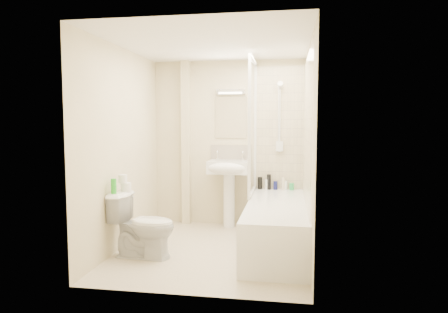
# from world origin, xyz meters

# --- Properties ---
(floor) EXTENTS (2.50, 2.50, 0.00)m
(floor) POSITION_xyz_m (0.00, 0.00, 0.00)
(floor) COLOR beige
(floor) RESTS_ON ground
(wall_back) EXTENTS (2.20, 0.02, 2.40)m
(wall_back) POSITION_xyz_m (0.00, 1.25, 1.20)
(wall_back) COLOR beige
(wall_back) RESTS_ON ground
(wall_left) EXTENTS (0.02, 2.50, 2.40)m
(wall_left) POSITION_xyz_m (-1.10, 0.00, 1.20)
(wall_left) COLOR beige
(wall_left) RESTS_ON ground
(wall_right) EXTENTS (0.02, 2.50, 2.40)m
(wall_right) POSITION_xyz_m (1.10, 0.00, 1.20)
(wall_right) COLOR beige
(wall_right) RESTS_ON ground
(ceiling) EXTENTS (2.20, 2.50, 0.02)m
(ceiling) POSITION_xyz_m (0.00, 0.00, 2.40)
(ceiling) COLOR white
(ceiling) RESTS_ON wall_back
(tile_back) EXTENTS (0.70, 0.01, 1.75)m
(tile_back) POSITION_xyz_m (0.75, 1.24, 1.42)
(tile_back) COLOR beige
(tile_back) RESTS_ON wall_back
(tile_right) EXTENTS (0.01, 2.10, 1.75)m
(tile_right) POSITION_xyz_m (1.09, 0.20, 1.42)
(tile_right) COLOR beige
(tile_right) RESTS_ON wall_right
(pipe_boxing) EXTENTS (0.12, 0.12, 2.40)m
(pipe_boxing) POSITION_xyz_m (-0.62, 1.19, 1.20)
(pipe_boxing) COLOR beige
(pipe_boxing) RESTS_ON ground
(splashback) EXTENTS (0.60, 0.02, 0.30)m
(splashback) POSITION_xyz_m (0.04, 1.24, 1.03)
(splashback) COLOR beige
(splashback) RESTS_ON wall_back
(mirror) EXTENTS (0.46, 0.01, 0.60)m
(mirror) POSITION_xyz_m (0.04, 1.24, 1.58)
(mirror) COLOR white
(mirror) RESTS_ON wall_back
(strip_light) EXTENTS (0.42, 0.07, 0.07)m
(strip_light) POSITION_xyz_m (0.04, 1.22, 1.95)
(strip_light) COLOR silver
(strip_light) RESTS_ON wall_back
(bathtub) EXTENTS (0.70, 2.10, 0.55)m
(bathtub) POSITION_xyz_m (0.75, 0.20, 0.29)
(bathtub) COLOR white
(bathtub) RESTS_ON ground
(shower_screen) EXTENTS (0.04, 0.92, 1.80)m
(shower_screen) POSITION_xyz_m (0.40, 0.80, 1.45)
(shower_screen) COLOR white
(shower_screen) RESTS_ON bathtub
(shower_fixture) EXTENTS (0.10, 0.16, 0.99)m
(shower_fixture) POSITION_xyz_m (0.75, 1.19, 1.55)
(shower_fixture) COLOR white
(shower_fixture) RESTS_ON wall_back
(pedestal_sink) EXTENTS (0.57, 0.51, 1.10)m
(pedestal_sink) POSITION_xyz_m (0.04, 1.01, 0.77)
(pedestal_sink) COLOR white
(pedestal_sink) RESTS_ON ground
(bottle_black_a) EXTENTS (0.06, 0.06, 0.18)m
(bottle_black_a) POSITION_xyz_m (0.48, 1.16, 0.64)
(bottle_black_a) COLOR black
(bottle_black_a) RESTS_ON bathtub
(bottle_white_a) EXTENTS (0.05, 0.05, 0.14)m
(bottle_white_a) POSITION_xyz_m (0.57, 1.16, 0.62)
(bottle_white_a) COLOR white
(bottle_white_a) RESTS_ON bathtub
(bottle_black_b) EXTENTS (0.06, 0.06, 0.22)m
(bottle_black_b) POSITION_xyz_m (0.61, 1.16, 0.66)
(bottle_black_b) COLOR black
(bottle_black_b) RESTS_ON bathtub
(bottle_blue) EXTENTS (0.06, 0.06, 0.12)m
(bottle_blue) POSITION_xyz_m (0.70, 1.16, 0.61)
(bottle_blue) COLOR #131653
(bottle_blue) RESTS_ON bathtub
(bottle_cream) EXTENTS (0.05, 0.05, 0.17)m
(bottle_cream) POSITION_xyz_m (0.81, 1.16, 0.64)
(bottle_cream) COLOR beige
(bottle_cream) RESTS_ON bathtub
(bottle_white_b) EXTENTS (0.05, 0.05, 0.13)m
(bottle_white_b) POSITION_xyz_m (0.84, 1.16, 0.62)
(bottle_white_b) COLOR white
(bottle_white_b) RESTS_ON bathtub
(bottle_green) EXTENTS (0.07, 0.07, 0.10)m
(bottle_green) POSITION_xyz_m (0.93, 1.16, 0.60)
(bottle_green) COLOR green
(bottle_green) RESTS_ON bathtub
(toilet) EXTENTS (0.49, 0.76, 0.73)m
(toilet) POSITION_xyz_m (-0.72, -0.34, 0.36)
(toilet) COLOR white
(toilet) RESTS_ON ground
(toilet_roll_lower) EXTENTS (0.12, 0.12, 0.10)m
(toilet_roll_lower) POSITION_xyz_m (-0.95, -0.26, 0.78)
(toilet_roll_lower) COLOR white
(toilet_roll_lower) RESTS_ON toilet
(toilet_roll_upper) EXTENTS (0.10, 0.10, 0.09)m
(toilet_roll_upper) POSITION_xyz_m (-0.98, -0.28, 0.87)
(toilet_roll_upper) COLOR white
(toilet_roll_upper) RESTS_ON toilet_roll_lower
(green_bottle) EXTENTS (0.06, 0.06, 0.17)m
(green_bottle) POSITION_xyz_m (-1.02, -0.44, 0.81)
(green_bottle) COLOR green
(green_bottle) RESTS_ON toilet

